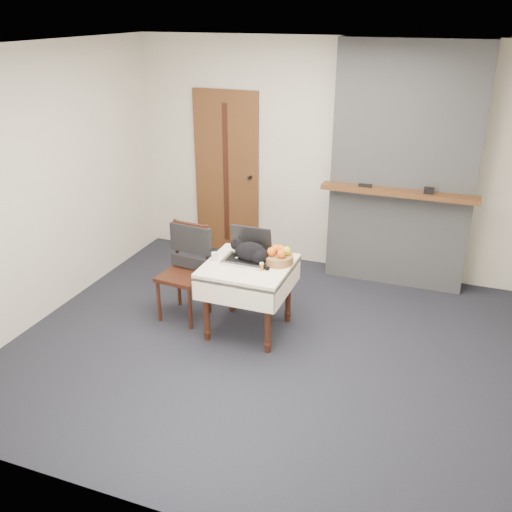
# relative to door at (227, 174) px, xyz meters

# --- Properties ---
(ground) EXTENTS (4.50, 4.50, 0.00)m
(ground) POSITION_rel_door_xyz_m (1.20, -1.97, -1.00)
(ground) COLOR black
(ground) RESTS_ON ground
(room_shell) EXTENTS (4.52, 4.01, 2.61)m
(room_shell) POSITION_rel_door_xyz_m (1.20, -1.51, 0.76)
(room_shell) COLOR beige
(room_shell) RESTS_ON ground
(door) EXTENTS (0.82, 0.10, 2.00)m
(door) POSITION_rel_door_xyz_m (0.00, 0.00, 0.00)
(door) COLOR brown
(door) RESTS_ON ground
(chimney) EXTENTS (1.62, 0.48, 2.60)m
(chimney) POSITION_rel_door_xyz_m (2.10, -0.13, 0.30)
(chimney) COLOR gray
(chimney) RESTS_ON ground
(side_table) EXTENTS (0.78, 0.78, 0.70)m
(side_table) POSITION_rel_door_xyz_m (0.96, -1.76, -0.41)
(side_table) COLOR #361D0E
(side_table) RESTS_ON ground
(laptop) EXTENTS (0.40, 0.34, 0.30)m
(laptop) POSITION_rel_door_xyz_m (0.92, -1.65, -0.23)
(laptop) COLOR #B7B7BC
(laptop) RESTS_ON side_table
(cat) EXTENTS (0.44, 0.26, 0.22)m
(cat) POSITION_rel_door_xyz_m (0.98, -1.71, -0.20)
(cat) COLOR black
(cat) RESTS_ON side_table
(cream_jar) EXTENTS (0.06, 0.06, 0.07)m
(cream_jar) POSITION_rel_door_xyz_m (0.63, -1.78, -0.26)
(cream_jar) COLOR silver
(cream_jar) RESTS_ON side_table
(pill_bottle) EXTENTS (0.04, 0.04, 0.07)m
(pill_bottle) POSITION_rel_door_xyz_m (1.13, -1.84, -0.26)
(pill_bottle) COLOR #A75D14
(pill_bottle) RESTS_ON side_table
(fruit_basket) EXTENTS (0.28, 0.28, 0.16)m
(fruit_basket) POSITION_rel_door_xyz_m (1.22, -1.63, -0.24)
(fruit_basket) COLOR olive
(fruit_basket) RESTS_ON side_table
(desk_clutter) EXTENTS (0.14, 0.04, 0.01)m
(desk_clutter) POSITION_rel_door_xyz_m (1.11, -1.70, -0.30)
(desk_clutter) COLOR black
(desk_clutter) RESTS_ON side_table
(chair) EXTENTS (0.47, 0.46, 0.95)m
(chair) POSITION_rel_door_xyz_m (0.28, -1.64, -0.39)
(chair) COLOR #361D0E
(chair) RESTS_ON ground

